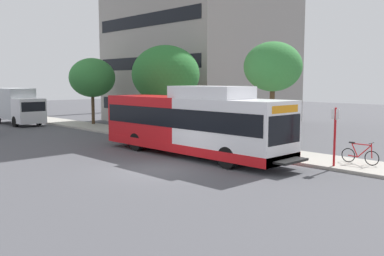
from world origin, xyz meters
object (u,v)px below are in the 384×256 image
object	(u,v)px
bus_stop_sign_pole	(335,132)
street_tree_near_stop	(273,67)
transit_bus	(191,123)
bicycle_parked	(360,155)
street_tree_mid_block	(166,74)
box_truck_background	(17,105)
street_tree_far_block	(92,78)

from	to	relation	value
bus_stop_sign_pole	street_tree_near_stop	size ratio (longest dim) A/B	0.44
transit_bus	bicycle_parked	bearing A→B (deg)	-64.48
street_tree_near_stop	bus_stop_sign_pole	bearing A→B (deg)	-113.73
bus_stop_sign_pole	street_tree_mid_block	bearing A→B (deg)	81.49
bus_stop_sign_pole	street_tree_near_stop	distance (m)	6.15
bus_stop_sign_pole	street_tree_mid_block	size ratio (longest dim) A/B	0.41
bus_stop_sign_pole	box_truck_background	distance (m)	29.65
transit_bus	bus_stop_sign_pole	distance (m)	7.18
bicycle_parked	street_tree_near_stop	xyz separation A→B (m)	(0.85, 5.49, 4.10)
street_tree_far_block	box_truck_background	world-z (taller)	street_tree_far_block
bicycle_parked	transit_bus	bearing A→B (deg)	115.52
bus_stop_sign_pole	street_tree_mid_block	xyz separation A→B (m)	(2.09, 13.96, 2.72)
transit_bus	box_truck_background	size ratio (longest dim) A/B	1.75
street_tree_mid_block	bus_stop_sign_pole	bearing A→B (deg)	-98.51
bicycle_parked	box_truck_background	world-z (taller)	box_truck_background
bus_stop_sign_pole	street_tree_far_block	world-z (taller)	street_tree_far_block
street_tree_near_stop	box_truck_background	xyz separation A→B (m)	(-4.55, 24.65, -2.92)
bus_stop_sign_pole	box_truck_background	size ratio (longest dim) A/B	0.37
bicycle_parked	box_truck_background	xyz separation A→B (m)	(-3.70, 30.14, 1.18)
bicycle_parked	street_tree_mid_block	xyz separation A→B (m)	(0.78, 14.55, 3.81)
street_tree_far_block	box_truck_background	distance (m)	7.61
street_tree_mid_block	box_truck_background	xyz separation A→B (m)	(-4.48, 15.59, -2.63)
bus_stop_sign_pole	street_tree_near_stop	xyz separation A→B (m)	(2.16, 4.91, 3.02)
transit_bus	street_tree_far_block	xyz separation A→B (m)	(4.33, 17.10, 2.49)
bicycle_parked	box_truck_background	bearing A→B (deg)	97.00
bus_stop_sign_pole	street_tree_near_stop	world-z (taller)	street_tree_near_stop
street_tree_far_block	box_truck_background	bearing A→B (deg)	128.57
transit_bus	street_tree_mid_block	distance (m)	8.76
bus_stop_sign_pole	bicycle_parked	size ratio (longest dim) A/B	1.48
bus_stop_sign_pole	box_truck_background	world-z (taller)	box_truck_background
transit_bus	street_tree_mid_block	xyz separation A→B (m)	(4.32, 7.14, 2.66)
bus_stop_sign_pole	box_truck_background	xyz separation A→B (m)	(-2.39, 29.56, 0.09)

